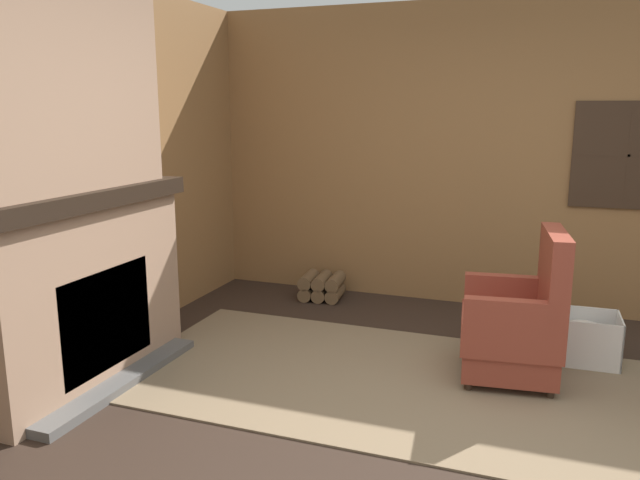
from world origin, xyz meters
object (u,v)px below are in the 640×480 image
(firewood_stack, at_px, (322,286))
(storage_case, at_px, (109,170))
(oil_lamp_vase, at_px, (30,177))
(laundry_basket, at_px, (582,338))
(armchair, at_px, (517,325))

(firewood_stack, height_order, storage_case, storage_case)
(oil_lamp_vase, relative_size, storage_case, 1.24)
(firewood_stack, bearing_deg, laundry_basket, -18.92)
(oil_lamp_vase, bearing_deg, firewood_stack, 69.80)
(oil_lamp_vase, xyz_separation_m, storage_case, (0.00, 0.69, -0.02))
(laundry_basket, height_order, storage_case, storage_case)
(storage_case, bearing_deg, firewood_stack, 62.87)
(armchair, bearing_deg, oil_lamp_vase, 18.07)
(laundry_basket, height_order, oil_lamp_vase, oil_lamp_vase)
(armchair, relative_size, storage_case, 4.40)
(firewood_stack, bearing_deg, oil_lamp_vase, -110.20)
(storage_case, bearing_deg, oil_lamp_vase, -90.01)
(armchair, xyz_separation_m, storage_case, (-2.69, -0.55, 0.97))
(firewood_stack, relative_size, oil_lamp_vase, 1.50)
(firewood_stack, distance_m, storage_case, 2.33)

